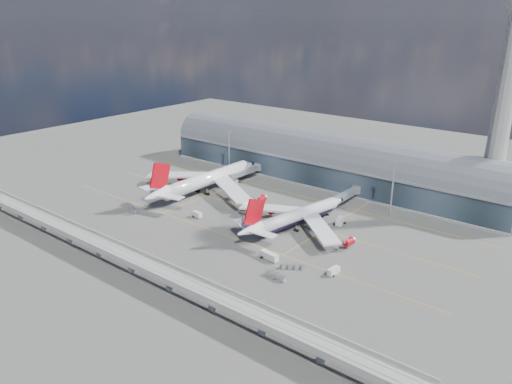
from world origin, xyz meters
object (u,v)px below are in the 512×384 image
Objects in this scene: floodlight_mast_right at (393,187)px; service_truck_5 at (236,181)px; airliner_left at (204,180)px; cargo_train_1 at (276,276)px; service_truck_2 at (269,256)px; service_truck_1 at (197,215)px; cargo_train_0 at (133,210)px; cargo_train_2 at (292,267)px; airliner_right at (295,217)px; control_tower at (504,104)px; service_truck_4 at (340,221)px; floodlight_mast_left at (229,152)px; service_truck_0 at (178,188)px; service_truck_3 at (334,271)px.

floodlight_mast_right reaches higher than service_truck_5.
airliner_left reaches higher than cargo_train_1.
floodlight_mast_right is 74.27m from service_truck_2.
service_truck_1 is at bearing -139.40° from floodlight_mast_right.
cargo_train_2 is (90.87, 1.01, -0.13)m from cargo_train_0.
floodlight_mast_right reaches higher than service_truck_2.
cargo_train_2 is (0.55, 9.45, -0.19)m from cargo_train_1.
airliner_right reaches higher than service_truck_5.
control_tower reaches higher than service_truck_5.
cargo_train_1 is (6.10, -56.28, -0.67)m from service_truck_4.
cargo_train_2 is at bearing -94.67° from floodlight_mast_right.
service_truck_5 is 101.94m from cargo_train_2.
cargo_train_1 is 1.00× the size of cargo_train_2.
service_truck_2 is at bearing -40.65° from floodlight_mast_left.
floodlight_mast_left is 5.04× the size of service_truck_5.
airliner_left is 1.25× the size of airliner_right.
service_truck_5 is (-86.68, -9.81, -12.37)m from floodlight_mast_right.
service_truck_0 is (-2.92, -37.96, -12.20)m from floodlight_mast_left.
service_truck_5 is (13.32, -9.81, -12.37)m from floodlight_mast_left.
service_truck_3 is 21.16m from cargo_train_1.
cargo_train_2 is (80.80, -62.14, -0.45)m from service_truck_5.
control_tower is 1.63× the size of airliner_right.
service_truck_2 is at bearing -103.40° from floodlight_mast_right.
cargo_train_0 is (-7.49, -40.91, -5.94)m from airliner_left.
airliner_right is 45.70m from cargo_train_1.
service_truck_5 is at bearing 156.58° from service_truck_3.
floodlight_mast_right is at bearing -41.05° from service_truck_5.
airliner_left is (-124.26, -60.05, -44.75)m from control_tower.
floodlight_mast_right reaches higher than airliner_left.
cargo_train_0 is (-96.75, -72.95, -12.69)m from floodlight_mast_right.
cargo_train_2 is at bearing -149.76° from service_truck_3.
service_truck_5 is at bearing 24.85° from service_truck_1.
service_truck_0 is (-76.66, 2.47, -3.80)m from airliner_right.
floodlight_mast_left is 2.92× the size of cargo_train_1.
service_truck_0 reaches higher than service_truck_1.
floodlight_mast_right is at bearing 67.66° from airliner_right.
airliner_left is 82.40m from service_truck_2.
cargo_train_1 is at bearing -106.13° from service_truck_1.
control_tower is at bearing 81.29° from service_truck_3.
service_truck_2 is at bearing -109.60° from service_truck_4.
service_truck_1 is at bearing -163.15° from service_truck_4.
service_truck_3 reaches higher than service_truck_5.
service_truck_1 reaches higher than service_truck_3.
floodlight_mast_left is 20.65m from service_truck_5.
control_tower is 18.33× the size of service_truck_3.
service_truck_4 is at bearing 39.01° from cargo_train_2.
service_truck_0 reaches higher than service_truck_3.
control_tower is at bearing 16.07° from service_truck_0.
control_tower is 137.01m from service_truck_5.
airliner_left is 34.22m from service_truck_1.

